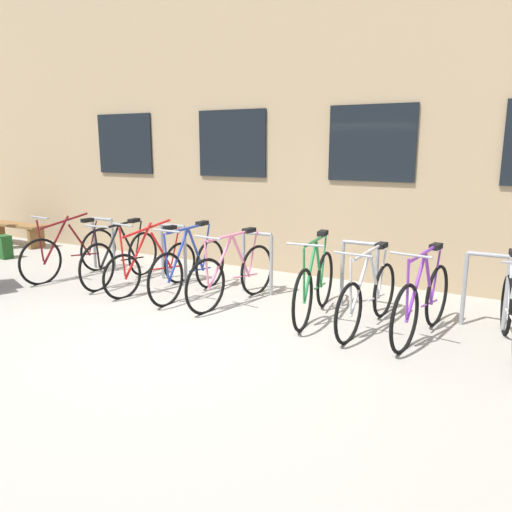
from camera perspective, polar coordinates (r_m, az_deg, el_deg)
The scene contains 13 objects.
ground_plane at distance 5.79m, azimuth -8.77°, elevation -8.91°, with size 42.00×42.00×0.00m, color #9E998E.
storefront_building at distance 10.62m, azimuth 10.69°, elevation 14.98°, with size 28.00×5.28×5.21m.
bike_rack at distance 7.18m, azimuth 0.14°, elevation -0.16°, with size 6.50×0.05×0.90m.
bicycle_purple at distance 5.85m, azimuth 18.38°, elevation -5.03°, with size 0.44×1.75×1.05m.
bicycle_silver at distance 5.98m, azimuth 12.61°, elevation -4.53°, with size 0.44×1.75×1.00m.
bicycle_maroon at distance 8.66m, azimuth -20.29°, elevation 0.33°, with size 0.44×1.81×1.06m.
bicycle_red at distance 7.54m, azimuth -11.67°, elevation -1.06°, with size 0.48×1.72×1.07m.
bicycle_pink at distance 6.77m, azimuth -2.64°, elevation -2.11°, with size 0.46×1.79×1.01m.
bicycle_green at distance 6.26m, azimuth 6.70°, elevation -3.32°, with size 0.44×1.73×1.06m.
bicycle_blue at distance 7.15m, azimuth -7.59°, elevation -1.37°, with size 0.44×1.78×1.05m.
bicycle_black at distance 8.07m, azimuth -15.06°, elevation -0.17°, with size 0.44×1.79×0.98m.
wooden_bench at distance 11.90m, azimuth -25.70°, elevation 2.76°, with size 1.63×0.40×0.47m.
backpack at distance 10.62m, azimuth -26.71°, elevation 0.93°, with size 0.28×0.20×0.44m, color #1E4C1E.
Camera 1 is at (3.31, -4.26, 2.09)m, focal length 35.18 mm.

